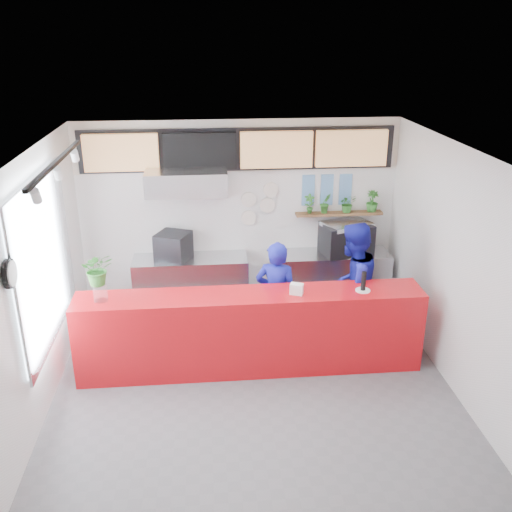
% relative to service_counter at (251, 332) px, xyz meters
% --- Properties ---
extents(floor, '(5.00, 5.00, 0.00)m').
position_rel_service_counter_xyz_m(floor, '(0.00, -0.40, -0.55)').
color(floor, slate).
rests_on(floor, ground).
extents(ceiling, '(5.00, 5.00, 0.00)m').
position_rel_service_counter_xyz_m(ceiling, '(0.00, -0.40, 2.45)').
color(ceiling, silver).
extents(wall_back, '(5.00, 0.00, 5.00)m').
position_rel_service_counter_xyz_m(wall_back, '(0.00, 2.10, 0.95)').
color(wall_back, white).
rests_on(wall_back, ground).
extents(wall_left, '(0.00, 5.00, 5.00)m').
position_rel_service_counter_xyz_m(wall_left, '(-2.50, -0.40, 0.95)').
color(wall_left, white).
rests_on(wall_left, ground).
extents(wall_right, '(0.00, 5.00, 5.00)m').
position_rel_service_counter_xyz_m(wall_right, '(2.50, -0.40, 0.95)').
color(wall_right, white).
rests_on(wall_right, ground).
extents(service_counter, '(4.50, 0.60, 1.10)m').
position_rel_service_counter_xyz_m(service_counter, '(0.00, 0.00, 0.00)').
color(service_counter, red).
rests_on(service_counter, ground).
extents(cream_band, '(5.00, 0.02, 0.80)m').
position_rel_service_counter_xyz_m(cream_band, '(0.00, 2.09, 2.05)').
color(cream_band, beige).
rests_on(cream_band, wall_back).
extents(prep_bench, '(1.80, 0.60, 0.90)m').
position_rel_service_counter_xyz_m(prep_bench, '(-0.80, 1.80, -0.10)').
color(prep_bench, '#B2B5BA').
rests_on(prep_bench, ground).
extents(panini_oven, '(0.62, 0.62, 0.42)m').
position_rel_service_counter_xyz_m(panini_oven, '(-1.05, 1.80, 0.56)').
color(panini_oven, black).
rests_on(panini_oven, prep_bench).
extents(extraction_hood, '(1.20, 0.70, 0.35)m').
position_rel_service_counter_xyz_m(extraction_hood, '(-0.80, 1.75, 1.60)').
color(extraction_hood, '#B2B5BA').
rests_on(extraction_hood, ceiling).
extents(hood_lip, '(1.20, 0.69, 0.31)m').
position_rel_service_counter_xyz_m(hood_lip, '(-0.80, 1.75, 1.40)').
color(hood_lip, '#B2B5BA').
rests_on(hood_lip, ceiling).
extents(right_bench, '(1.80, 0.60, 0.90)m').
position_rel_service_counter_xyz_m(right_bench, '(1.50, 1.80, -0.10)').
color(right_bench, '#B2B5BA').
rests_on(right_bench, ground).
extents(espresso_machine, '(0.85, 0.67, 0.49)m').
position_rel_service_counter_xyz_m(espresso_machine, '(1.69, 1.80, 0.59)').
color(espresso_machine, black).
rests_on(espresso_machine, right_bench).
extents(espresso_tray, '(0.85, 0.72, 0.07)m').
position_rel_service_counter_xyz_m(espresso_tray, '(1.69, 1.80, 0.83)').
color(espresso_tray, silver).
rests_on(espresso_tray, espresso_machine).
extents(herb_shelf, '(1.40, 0.18, 0.04)m').
position_rel_service_counter_xyz_m(herb_shelf, '(1.60, 2.00, 0.95)').
color(herb_shelf, brown).
rests_on(herb_shelf, wall_back).
extents(menu_board_far_left, '(1.10, 0.10, 0.55)m').
position_rel_service_counter_xyz_m(menu_board_far_left, '(-1.75, 1.98, 2.00)').
color(menu_board_far_left, tan).
rests_on(menu_board_far_left, wall_back).
extents(menu_board_mid_left, '(1.10, 0.10, 0.55)m').
position_rel_service_counter_xyz_m(menu_board_mid_left, '(-0.59, 1.98, 2.00)').
color(menu_board_mid_left, black).
rests_on(menu_board_mid_left, wall_back).
extents(menu_board_mid_right, '(1.10, 0.10, 0.55)m').
position_rel_service_counter_xyz_m(menu_board_mid_right, '(0.57, 1.98, 2.00)').
color(menu_board_mid_right, tan).
rests_on(menu_board_mid_right, wall_back).
extents(menu_board_far_right, '(1.10, 0.10, 0.55)m').
position_rel_service_counter_xyz_m(menu_board_far_right, '(1.73, 1.98, 2.00)').
color(menu_board_far_right, tan).
rests_on(menu_board_far_right, wall_back).
extents(soffit, '(4.80, 0.04, 0.65)m').
position_rel_service_counter_xyz_m(soffit, '(0.00, 2.06, 2.00)').
color(soffit, black).
rests_on(soffit, wall_back).
extents(window_pane, '(0.04, 2.20, 1.90)m').
position_rel_service_counter_xyz_m(window_pane, '(-2.47, -0.10, 1.15)').
color(window_pane, silver).
rests_on(window_pane, wall_left).
extents(window_frame, '(0.03, 2.30, 2.00)m').
position_rel_service_counter_xyz_m(window_frame, '(-2.45, -0.10, 1.15)').
color(window_frame, '#B2B5BA').
rests_on(window_frame, wall_left).
extents(wall_clock_rim, '(0.05, 0.30, 0.30)m').
position_rel_service_counter_xyz_m(wall_clock_rim, '(-2.46, -1.30, 1.50)').
color(wall_clock_rim, black).
rests_on(wall_clock_rim, wall_left).
extents(wall_clock_face, '(0.02, 0.26, 0.26)m').
position_rel_service_counter_xyz_m(wall_clock_face, '(-2.43, -1.30, 1.50)').
color(wall_clock_face, white).
rests_on(wall_clock_face, wall_left).
extents(track_rail, '(0.05, 2.40, 0.04)m').
position_rel_service_counter_xyz_m(track_rail, '(-2.10, -0.40, 2.39)').
color(track_rail, black).
rests_on(track_rail, ceiling).
extents(dec_plate_a, '(0.24, 0.03, 0.24)m').
position_rel_service_counter_xyz_m(dec_plate_a, '(0.15, 2.07, 1.20)').
color(dec_plate_a, silver).
rests_on(dec_plate_a, wall_back).
extents(dec_plate_b, '(0.24, 0.03, 0.24)m').
position_rel_service_counter_xyz_m(dec_plate_b, '(0.45, 2.07, 1.10)').
color(dec_plate_b, silver).
rests_on(dec_plate_b, wall_back).
extents(dec_plate_c, '(0.24, 0.03, 0.24)m').
position_rel_service_counter_xyz_m(dec_plate_c, '(0.15, 2.07, 0.90)').
color(dec_plate_c, silver).
rests_on(dec_plate_c, wall_back).
extents(dec_plate_d, '(0.24, 0.03, 0.24)m').
position_rel_service_counter_xyz_m(dec_plate_d, '(0.50, 2.07, 1.35)').
color(dec_plate_d, silver).
rests_on(dec_plate_d, wall_back).
extents(photo_frame_a, '(0.20, 0.02, 0.25)m').
position_rel_service_counter_xyz_m(photo_frame_a, '(1.10, 2.08, 1.45)').
color(photo_frame_a, '#598CBF').
rests_on(photo_frame_a, wall_back).
extents(photo_frame_b, '(0.20, 0.02, 0.25)m').
position_rel_service_counter_xyz_m(photo_frame_b, '(1.40, 2.08, 1.45)').
color(photo_frame_b, '#598CBF').
rests_on(photo_frame_b, wall_back).
extents(photo_frame_c, '(0.20, 0.02, 0.25)m').
position_rel_service_counter_xyz_m(photo_frame_c, '(1.70, 2.08, 1.45)').
color(photo_frame_c, '#598CBF').
rests_on(photo_frame_c, wall_back).
extents(photo_frame_d, '(0.20, 0.02, 0.25)m').
position_rel_service_counter_xyz_m(photo_frame_d, '(1.10, 2.08, 1.20)').
color(photo_frame_d, '#598CBF').
rests_on(photo_frame_d, wall_back).
extents(photo_frame_e, '(0.20, 0.02, 0.25)m').
position_rel_service_counter_xyz_m(photo_frame_e, '(1.40, 2.08, 1.20)').
color(photo_frame_e, '#598CBF').
rests_on(photo_frame_e, wall_back).
extents(photo_frame_f, '(0.20, 0.02, 0.25)m').
position_rel_service_counter_xyz_m(photo_frame_f, '(1.70, 2.08, 1.20)').
color(photo_frame_f, '#598CBF').
rests_on(photo_frame_f, wall_back).
extents(staff_center, '(0.68, 0.56, 1.61)m').
position_rel_service_counter_xyz_m(staff_center, '(0.40, 0.49, 0.26)').
color(staff_center, '#161A98').
rests_on(staff_center, ground).
extents(staff_right, '(1.13, 1.10, 1.83)m').
position_rel_service_counter_xyz_m(staff_right, '(1.45, 0.50, 0.37)').
color(staff_right, '#161A98').
rests_on(staff_right, ground).
extents(herb_a, '(0.18, 0.13, 0.31)m').
position_rel_service_counter_xyz_m(herb_a, '(1.11, 2.00, 1.13)').
color(herb_a, '#2D6E26').
rests_on(herb_a, herb_shelf).
extents(herb_b, '(0.21, 0.19, 0.32)m').
position_rel_service_counter_xyz_m(herb_b, '(1.37, 2.00, 1.13)').
color(herb_b, '#2D6E26').
rests_on(herb_b, herb_shelf).
extents(herb_c, '(0.30, 0.27, 0.29)m').
position_rel_service_counter_xyz_m(herb_c, '(1.73, 2.00, 1.12)').
color(herb_c, '#2D6E26').
rests_on(herb_c, herb_shelf).
extents(herb_d, '(0.20, 0.18, 0.34)m').
position_rel_service_counter_xyz_m(herb_d, '(2.13, 2.00, 1.14)').
color(herb_d, '#2D6E26').
rests_on(herb_d, herb_shelf).
extents(glass_vase, '(0.20, 0.20, 0.21)m').
position_rel_service_counter_xyz_m(glass_vase, '(-1.88, -0.01, 0.66)').
color(glass_vase, white).
rests_on(glass_vase, service_counter).
extents(basil_vase, '(0.45, 0.41, 0.42)m').
position_rel_service_counter_xyz_m(basil_vase, '(-1.88, -0.01, 0.98)').
color(basil_vase, '#2D6E26').
rests_on(basil_vase, glass_vase).
extents(napkin_holder, '(0.19, 0.16, 0.14)m').
position_rel_service_counter_xyz_m(napkin_holder, '(0.59, -0.06, 0.62)').
color(napkin_holder, white).
rests_on(napkin_holder, service_counter).
extents(white_plate, '(0.25, 0.25, 0.01)m').
position_rel_service_counter_xyz_m(white_plate, '(1.46, -0.05, 0.56)').
color(white_plate, white).
rests_on(white_plate, service_counter).
extents(pepper_mill, '(0.08, 0.08, 0.25)m').
position_rel_service_counter_xyz_m(pepper_mill, '(1.46, -0.05, 0.69)').
color(pepper_mill, black).
rests_on(pepper_mill, white_plate).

